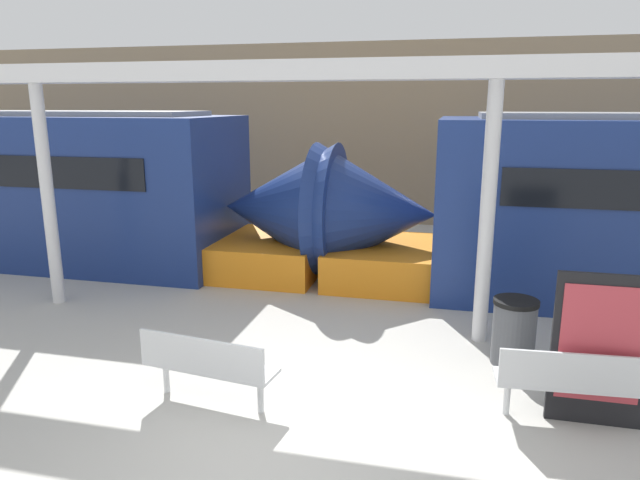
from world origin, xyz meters
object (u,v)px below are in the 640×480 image
object	(u,v)px
train_right	(12,188)
bench_far	(568,379)
poster_board	(600,350)
bench_near	(207,363)
trash_bin	(514,331)
support_column_far	(48,197)
support_column_near	(487,216)

from	to	relation	value
train_right	bench_far	distance (m)	11.90
poster_board	train_right	bearing A→B (deg)	157.48
bench_near	bench_far	bearing A→B (deg)	15.82
trash_bin	support_column_far	distance (m)	7.59
bench_far	trash_bin	world-z (taller)	trash_bin
train_right	trash_bin	size ratio (longest dim) A/B	16.66
bench_far	trash_bin	bearing A→B (deg)	102.78
support_column_near	bench_far	bearing A→B (deg)	-68.81
train_right	bench_near	world-z (taller)	train_right
bench_far	support_column_far	world-z (taller)	support_column_far
bench_near	support_column_near	size ratio (longest dim) A/B	0.44
trash_bin	support_column_near	xyz separation A→B (m)	(-0.40, 0.69, 1.39)
train_right	poster_board	distance (m)	12.13
bench_near	trash_bin	distance (m)	3.96
poster_board	support_column_near	world-z (taller)	support_column_near
trash_bin	poster_board	bearing A→B (deg)	-61.92
bench_near	support_column_far	size ratio (longest dim) A/B	0.44
train_right	bench_far	bearing A→B (deg)	-23.38
support_column_near	poster_board	bearing A→B (deg)	-61.28
bench_far	support_column_near	world-z (taller)	support_column_near
bench_near	support_column_near	distance (m)	4.24
trash_bin	bench_far	bearing A→B (deg)	-73.54
poster_board	bench_far	bearing A→B (deg)	-166.62
train_right	poster_board	xyz separation A→B (m)	(11.18, -4.64, -0.67)
bench_near	poster_board	distance (m)	4.22
bench_near	bench_far	distance (m)	3.91
bench_near	bench_far	xyz separation A→B (m)	(3.87, 0.54, -0.00)
bench_far	train_right	bearing A→B (deg)	152.94
bench_near	bench_far	size ratio (longest dim) A/B	1.09
bench_near	poster_board	bearing A→B (deg)	16.21
support_column_near	support_column_far	world-z (taller)	same
bench_far	trash_bin	size ratio (longest dim) A/B	1.68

